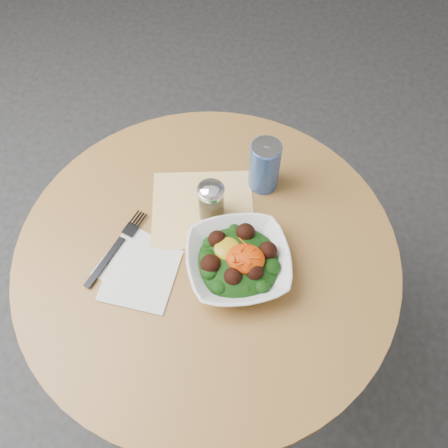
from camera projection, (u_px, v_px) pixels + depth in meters
name	position (u px, v px, depth m)	size (l,w,h in m)	color
ground	(213.00, 352.00, 1.80)	(6.00, 6.00, 0.00)	#2B2B2D
table	(209.00, 287.00, 1.33)	(0.90, 0.90, 0.75)	black
cloth_napkin	(203.00, 209.00, 1.23)	(0.25, 0.23, 0.00)	orange
paper_napkins	(139.00, 270.00, 1.14)	(0.20, 0.22, 0.00)	silver
salad_bowl	(238.00, 262.00, 1.11)	(0.29, 0.29, 0.09)	white
fork	(118.00, 245.00, 1.16)	(0.10, 0.22, 0.00)	black
spice_shaker	(211.00, 201.00, 1.17)	(0.06, 0.06, 0.12)	silver
beverage_can	(265.00, 166.00, 1.21)	(0.08, 0.08, 0.14)	navy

